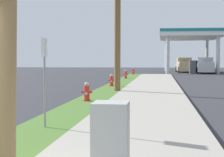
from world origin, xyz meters
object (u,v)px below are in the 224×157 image
(fire_hydrant_fourth, at_px, (126,75))
(truck_silver_on_apron, at_px, (205,66))
(street_sign_post, at_px, (44,64))
(car_black_by_near_pump, at_px, (200,66))
(truck_tan_at_forecourt, at_px, (185,65))
(fire_hydrant_third, at_px, (112,81))
(utility_cabinet, at_px, (111,137))
(fire_hydrant_fifth, at_px, (133,71))
(fire_hydrant_second, at_px, (87,93))

(fire_hydrant_fourth, height_order, truck_silver_on_apron, truck_silver_on_apron)
(street_sign_post, relative_size, car_black_by_near_pump, 0.46)
(street_sign_post, bearing_deg, truck_tan_at_forecourt, 82.41)
(fire_hydrant_fourth, bearing_deg, fire_hydrant_third, -89.95)
(utility_cabinet, bearing_deg, street_sign_post, 121.40)
(truck_tan_at_forecourt, height_order, truck_silver_on_apron, same)
(fire_hydrant_third, relative_size, utility_cabinet, 0.76)
(fire_hydrant_fifth, bearing_deg, utility_cabinet, -86.58)
(fire_hydrant_fourth, bearing_deg, fire_hydrant_second, -89.70)
(utility_cabinet, bearing_deg, car_black_by_near_pump, 82.94)
(utility_cabinet, relative_size, car_black_by_near_pump, 0.21)
(fire_hydrant_second, height_order, car_black_by_near_pump, car_black_by_near_pump)
(fire_hydrant_third, distance_m, truck_silver_on_apron, 27.75)
(car_black_by_near_pump, distance_m, truck_silver_on_apron, 7.06)
(fire_hydrant_fifth, relative_size, truck_tan_at_forecourt, 0.14)
(fire_hydrant_third, distance_m, fire_hydrant_fourth, 9.80)
(fire_hydrant_fourth, relative_size, car_black_by_near_pump, 0.16)
(fire_hydrant_third, height_order, car_black_by_near_pump, car_black_by_near_pump)
(fire_hydrant_second, xyz_separation_m, fire_hydrant_fourth, (-0.10, 18.36, 0.00))
(fire_hydrant_second, xyz_separation_m, truck_tan_at_forecourt, (6.10, 39.03, 0.47))
(fire_hydrant_second, xyz_separation_m, utility_cabinet, (2.10, -9.25, 0.12))
(fire_hydrant_second, relative_size, fire_hydrant_fourth, 1.00)
(fire_hydrant_fourth, bearing_deg, utility_cabinet, -85.45)
(fire_hydrant_fifth, height_order, truck_tan_at_forecourt, truck_tan_at_forecourt)
(fire_hydrant_fifth, bearing_deg, street_sign_post, -89.62)
(fire_hydrant_third, relative_size, car_black_by_near_pump, 0.16)
(truck_tan_at_forecourt, bearing_deg, fire_hydrant_fifth, -119.22)
(street_sign_post, relative_size, truck_silver_on_apron, 0.38)
(car_black_by_near_pump, height_order, truck_silver_on_apron, truck_silver_on_apron)
(car_black_by_near_pump, relative_size, truck_silver_on_apron, 0.84)
(car_black_by_near_pump, bearing_deg, truck_tan_at_forecourt, -128.05)
(fire_hydrant_fifth, distance_m, truck_tan_at_forecourt, 12.74)
(fire_hydrant_fourth, relative_size, truck_silver_on_apron, 0.13)
(fire_hydrant_third, relative_size, street_sign_post, 0.35)
(fire_hydrant_third, bearing_deg, street_sign_post, -89.24)
(fire_hydrant_fourth, xyz_separation_m, utility_cabinet, (2.20, -27.61, 0.12))
(street_sign_post, xyz_separation_m, truck_silver_on_apron, (8.28, 40.96, -0.72))
(car_black_by_near_pump, relative_size, truck_tan_at_forecourt, 0.85)
(fire_hydrant_second, bearing_deg, utility_cabinet, -77.19)
(fire_hydrant_third, bearing_deg, car_black_by_near_pump, 75.69)
(truck_tan_at_forecourt, bearing_deg, truck_silver_on_apron, -60.55)
(fire_hydrant_fifth, height_order, street_sign_post, street_sign_post)
(fire_hydrant_third, bearing_deg, fire_hydrant_fifth, 90.09)
(utility_cabinet, distance_m, car_black_by_near_pump, 51.68)
(street_sign_post, xyz_separation_m, car_black_by_near_pump, (8.35, 48.01, -0.91))
(fire_hydrant_second, height_order, truck_silver_on_apron, truck_silver_on_apron)
(fire_hydrant_fifth, relative_size, truck_silver_on_apron, 0.13)
(fire_hydrant_third, relative_size, fire_hydrant_fourth, 1.00)
(fire_hydrant_third, bearing_deg, truck_tan_at_forecourt, 78.52)
(fire_hydrant_second, distance_m, street_sign_post, 6.09)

